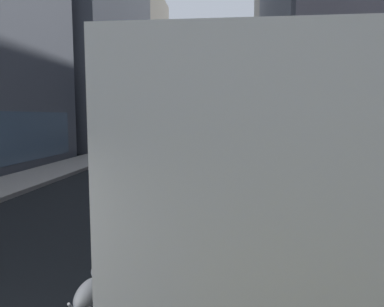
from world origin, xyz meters
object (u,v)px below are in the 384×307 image
transit_bus (254,154)px  dalmatian_dog (90,292)px  car_black_suv (205,153)px  car_silver_sedan (179,141)px

transit_bus → dalmatian_dog: transit_bus is taller
car_black_suv → dalmatian_dog: size_ratio=4.48×
transit_bus → car_black_suv: (-1.60, 9.05, -0.96)m
dalmatian_dog → transit_bus: bearing=59.8°
transit_bus → car_black_suv: transit_bus is taller
car_silver_sedan → dalmatian_dog: car_silver_sedan is taller
car_silver_sedan → transit_bus: bearing=-76.6°
dalmatian_dog → car_silver_sedan: bearing=95.1°
dalmatian_dog → car_black_suv: bearing=87.5°
transit_bus → car_silver_sedan: transit_bus is taller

